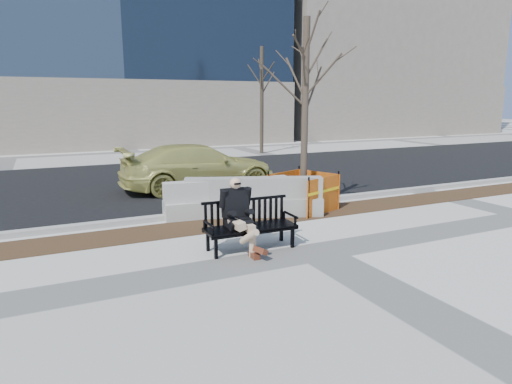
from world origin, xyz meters
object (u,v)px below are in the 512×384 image
(seated_man, at_px, (238,250))
(sedan, at_px, (200,189))
(jersey_barrier_right, at_px, (254,215))
(bench, at_px, (251,249))
(jersey_barrier_left, at_px, (228,215))
(tree_fence, at_px, (303,210))

(seated_man, bearing_deg, sedan, 79.70)
(seated_man, bearing_deg, jersey_barrier_right, 59.63)
(seated_man, distance_m, sedan, 6.26)
(bench, height_order, jersey_barrier_left, bench)
(seated_man, relative_size, jersey_barrier_right, 0.42)
(sedan, bearing_deg, jersey_barrier_right, -178.13)
(sedan, height_order, jersey_barrier_right, sedan)
(seated_man, distance_m, jersey_barrier_right, 2.67)
(sedan, distance_m, jersey_barrier_left, 3.53)
(bench, bearing_deg, jersey_barrier_right, 64.88)
(sedan, distance_m, jersey_barrier_right, 3.86)
(jersey_barrier_right, bearing_deg, sedan, 113.44)
(bench, relative_size, jersey_barrier_right, 0.53)
(sedan, bearing_deg, jersey_barrier_left, 173.14)
(tree_fence, height_order, jersey_barrier_right, tree_fence)
(tree_fence, distance_m, jersey_barrier_right, 1.41)
(sedan, xyz_separation_m, jersey_barrier_right, (0.14, -3.86, 0.00))
(bench, xyz_separation_m, seated_man, (-0.25, 0.06, 0.00))
(tree_fence, relative_size, jersey_barrier_left, 1.62)
(jersey_barrier_left, relative_size, jersey_barrier_right, 0.94)
(tree_fence, relative_size, jersey_barrier_right, 1.52)
(sedan, bearing_deg, bench, 170.43)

